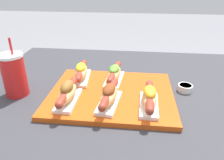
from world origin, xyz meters
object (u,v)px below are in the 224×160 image
at_px(hot_dog_1, 109,95).
at_px(drink_cup, 14,75).
at_px(hot_dog_0, 68,93).
at_px(hot_dog_4, 114,74).
at_px(serving_tray, 111,94).
at_px(sauce_bowl, 185,88).
at_px(hot_dog_3, 81,72).
at_px(hot_dog_2, 149,98).

distance_m(hot_dog_1, drink_cup, 0.37).
bearing_deg(hot_dog_0, drink_cup, 164.48).
xyz_separation_m(hot_dog_4, drink_cup, (-0.36, -0.12, 0.03)).
bearing_deg(hot_dog_4, serving_tray, -90.89).
bearing_deg(serving_tray, sauce_bowl, 13.95).
distance_m(hot_dog_3, hot_dog_4, 0.14).
xyz_separation_m(hot_dog_1, hot_dog_2, (0.13, -0.00, 0.00)).
relative_size(serving_tray, hot_dog_0, 2.31).
distance_m(hot_dog_0, hot_dog_4, 0.23).
xyz_separation_m(hot_dog_3, drink_cup, (-0.22, -0.12, 0.03)).
distance_m(serving_tray, hot_dog_0, 0.17).
relative_size(hot_dog_2, drink_cup, 0.89).
height_order(serving_tray, hot_dog_1, hot_dog_1).
height_order(sauce_bowl, drink_cup, drink_cup).
relative_size(hot_dog_1, hot_dog_4, 1.00).
distance_m(hot_dog_3, sauce_bowl, 0.42).
bearing_deg(sauce_bowl, hot_dog_2, -133.59).
bearing_deg(hot_dog_4, hot_dog_3, -179.91).
xyz_separation_m(hot_dog_0, drink_cup, (-0.22, 0.06, 0.03)).
xyz_separation_m(hot_dog_1, hot_dog_3, (-0.14, 0.18, -0.00)).
distance_m(hot_dog_1, hot_dog_4, 0.18).
bearing_deg(hot_dog_3, hot_dog_4, 0.09).
bearing_deg(hot_dog_2, hot_dog_0, 179.77).
distance_m(hot_dog_0, hot_dog_2, 0.28).
bearing_deg(hot_dog_2, hot_dog_4, 126.97).
bearing_deg(drink_cup, hot_dog_1, -9.53).
height_order(serving_tray, hot_dog_0, hot_dog_0).
bearing_deg(hot_dog_4, hot_dog_0, -128.89).
relative_size(hot_dog_3, sauce_bowl, 3.47).
xyz_separation_m(hot_dog_1, hot_dog_4, (-0.00, 0.18, -0.00)).
bearing_deg(hot_dog_0, hot_dog_4, 51.11).
distance_m(serving_tray, drink_cup, 0.37).
relative_size(serving_tray, hot_dog_1, 2.33).
relative_size(hot_dog_0, hot_dog_1, 1.01).
distance_m(hot_dog_4, sauce_bowl, 0.29).
height_order(hot_dog_2, hot_dog_4, hot_dog_2).
bearing_deg(drink_cup, hot_dog_3, 27.36).
distance_m(hot_dog_1, sauce_bowl, 0.32).
bearing_deg(hot_dog_0, serving_tray, 31.05).
bearing_deg(hot_dog_2, sauce_bowl, 46.41).
relative_size(hot_dog_0, hot_dog_4, 1.00).
bearing_deg(hot_dog_1, hot_dog_0, -179.96).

